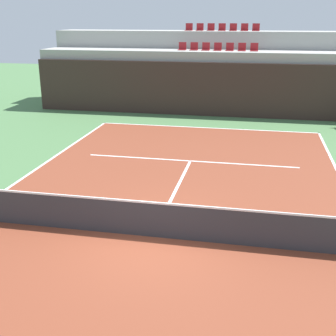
{
  "coord_description": "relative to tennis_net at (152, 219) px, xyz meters",
  "views": [
    {
      "loc": [
        2.4,
        -9.86,
        5.35
      ],
      "look_at": [
        -0.0,
        2.0,
        1.2
      ],
      "focal_mm": 47.25,
      "sensor_mm": 36.0,
      "label": 1
    }
  ],
  "objects": [
    {
      "name": "seating_row_lower",
      "position": [
        -0.0,
        16.38,
        3.13
      ],
      "size": [
        4.56,
        0.44,
        0.44
      ],
      "color": "maroon",
      "rests_on": "stands_tier_lower"
    },
    {
      "name": "court_surface",
      "position": [
        0.0,
        0.0,
        -0.5
      ],
      "size": [
        11.0,
        24.0,
        0.01
      ],
      "primitive_type": "cube",
      "color": "brown",
      "rests_on": "ground_plane"
    },
    {
      "name": "tennis_net",
      "position": [
        0.0,
        0.0,
        0.0
      ],
      "size": [
        11.08,
        0.08,
        1.07
      ],
      "color": "black",
      "rests_on": "court_surface"
    },
    {
      "name": "stands_tier_lower",
      "position": [
        0.0,
        16.28,
        1.25
      ],
      "size": [
        20.83,
        2.4,
        3.51
      ],
      "primitive_type": "cube",
      "color": "#9E9E99",
      "rests_on": "ground_plane"
    },
    {
      "name": "ground_plane",
      "position": [
        0.0,
        0.0,
        -0.51
      ],
      "size": [
        80.0,
        80.0,
        0.0
      ],
      "primitive_type": "plane",
      "color": "#477042"
    },
    {
      "name": "centre_service_line",
      "position": [
        0.0,
        3.2,
        -0.5
      ],
      "size": [
        0.1,
        6.4,
        0.0
      ],
      "primitive_type": "cube",
      "color": "white",
      "rests_on": "court_surface"
    },
    {
      "name": "back_wall",
      "position": [
        0.0,
        14.93,
        0.98
      ],
      "size": [
        20.83,
        0.3,
        2.97
      ],
      "primitive_type": "cube",
      "color": "#33231E",
      "rests_on": "ground_plane"
    },
    {
      "name": "stands_tier_upper",
      "position": [
        0.0,
        18.68,
        1.76
      ],
      "size": [
        20.83,
        2.4,
        4.53
      ],
      "primitive_type": "cube",
      "color": "#9E9E99",
      "rests_on": "ground_plane"
    },
    {
      "name": "service_line_far",
      "position": [
        0.0,
        6.4,
        -0.5
      ],
      "size": [
        8.26,
        0.1,
        0.0
      ],
      "primitive_type": "cube",
      "color": "white",
      "rests_on": "court_surface"
    },
    {
      "name": "baseline_far",
      "position": [
        0.0,
        11.95,
        -0.5
      ],
      "size": [
        11.0,
        0.1,
        0.0
      ],
      "primitive_type": "cube",
      "color": "white",
      "rests_on": "court_surface"
    },
    {
      "name": "seating_row_upper",
      "position": [
        -0.0,
        18.78,
        4.14
      ],
      "size": [
        4.56,
        0.44,
        0.44
      ],
      "color": "maroon",
      "rests_on": "stands_tier_upper"
    }
  ]
}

